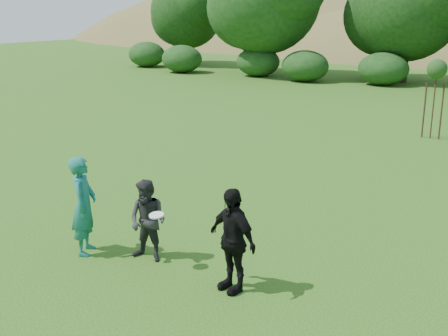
% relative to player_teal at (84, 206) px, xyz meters
% --- Properties ---
extents(ground, '(120.00, 120.00, 0.00)m').
position_rel_player_teal_xyz_m(ground, '(1.02, 0.25, -0.96)').
color(ground, '#19470C').
rests_on(ground, ground).
extents(player_teal, '(0.76, 0.84, 1.92)m').
position_rel_player_teal_xyz_m(player_teal, '(0.00, 0.00, 0.00)').
color(player_teal, '#186D5F').
rests_on(player_teal, ground).
extents(player_grey, '(0.84, 0.69, 1.56)m').
position_rel_player_teal_xyz_m(player_grey, '(1.22, 0.44, -0.18)').
color(player_grey, '#28282A').
rests_on(player_grey, ground).
extents(player_black, '(1.13, 0.71, 1.80)m').
position_rel_player_teal_xyz_m(player_black, '(3.16, 0.34, -0.06)').
color(player_black, black).
rests_on(player_black, ground).
extents(frisbee, '(0.27, 0.27, 0.06)m').
position_rel_player_teal_xyz_m(frisbee, '(1.61, 0.24, 0.08)').
color(frisbee, white).
rests_on(frisbee, ground).
extents(sapling, '(0.70, 0.70, 2.85)m').
position_rel_player_teal_xyz_m(sapling, '(2.86, 13.88, 1.46)').
color(sapling, '#3A2316').
rests_on(sapling, ground).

